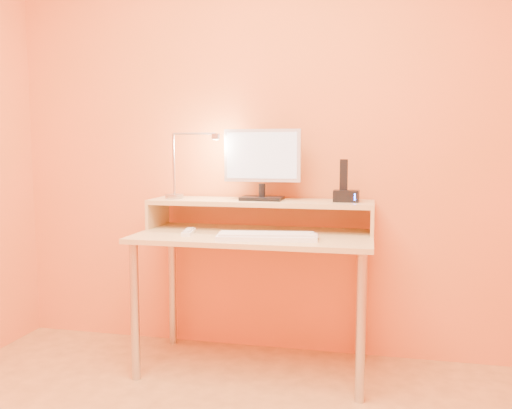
% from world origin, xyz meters
% --- Properties ---
extents(wall_back, '(3.00, 0.04, 2.50)m').
position_xyz_m(wall_back, '(0.00, 1.50, 1.25)').
color(wall_back, orange).
rests_on(wall_back, floor).
extents(desk_leg_fl, '(0.04, 0.04, 0.69)m').
position_xyz_m(desk_leg_fl, '(-0.55, 0.93, 0.35)').
color(desk_leg_fl, '#B5B5B7').
rests_on(desk_leg_fl, floor).
extents(desk_leg_fr, '(0.04, 0.04, 0.69)m').
position_xyz_m(desk_leg_fr, '(0.55, 0.93, 0.35)').
color(desk_leg_fr, '#B5B5B7').
rests_on(desk_leg_fr, floor).
extents(desk_leg_bl, '(0.04, 0.04, 0.69)m').
position_xyz_m(desk_leg_bl, '(-0.55, 1.43, 0.35)').
color(desk_leg_bl, '#B5B5B7').
rests_on(desk_leg_bl, floor).
extents(desk_leg_br, '(0.04, 0.04, 0.69)m').
position_xyz_m(desk_leg_br, '(0.55, 1.43, 0.35)').
color(desk_leg_br, '#B5B5B7').
rests_on(desk_leg_br, floor).
extents(desk_lower, '(1.20, 0.60, 0.02)m').
position_xyz_m(desk_lower, '(0.00, 1.18, 0.71)').
color(desk_lower, '#E2C47C').
rests_on(desk_lower, floor).
extents(shelf_riser_left, '(0.02, 0.30, 0.14)m').
position_xyz_m(shelf_riser_left, '(-0.59, 1.33, 0.79)').
color(shelf_riser_left, '#E2C47C').
rests_on(shelf_riser_left, desk_lower).
extents(shelf_riser_right, '(0.02, 0.30, 0.14)m').
position_xyz_m(shelf_riser_right, '(0.59, 1.33, 0.79)').
color(shelf_riser_right, '#E2C47C').
rests_on(shelf_riser_right, desk_lower).
extents(desk_shelf, '(1.20, 0.30, 0.02)m').
position_xyz_m(desk_shelf, '(0.00, 1.33, 0.87)').
color(desk_shelf, '#E2C47C').
rests_on(desk_shelf, desk_lower).
extents(monitor_foot, '(0.22, 0.16, 0.02)m').
position_xyz_m(monitor_foot, '(0.01, 1.33, 0.89)').
color(monitor_foot, black).
rests_on(monitor_foot, desk_shelf).
extents(monitor_neck, '(0.04, 0.04, 0.07)m').
position_xyz_m(monitor_neck, '(0.01, 1.33, 0.93)').
color(monitor_neck, black).
rests_on(monitor_neck, monitor_foot).
extents(monitor_panel, '(0.41, 0.05, 0.28)m').
position_xyz_m(monitor_panel, '(0.01, 1.34, 1.12)').
color(monitor_panel, silver).
rests_on(monitor_panel, monitor_neck).
extents(monitor_back, '(0.37, 0.02, 0.24)m').
position_xyz_m(monitor_back, '(0.01, 1.36, 1.12)').
color(monitor_back, black).
rests_on(monitor_back, monitor_panel).
extents(monitor_screen, '(0.37, 0.02, 0.24)m').
position_xyz_m(monitor_screen, '(0.01, 1.32, 1.12)').
color(monitor_screen, silver).
rests_on(monitor_screen, monitor_panel).
extents(lamp_base, '(0.10, 0.10, 0.02)m').
position_xyz_m(lamp_base, '(-0.48, 1.30, 0.89)').
color(lamp_base, '#B5B5B7').
rests_on(lamp_base, desk_shelf).
extents(lamp_post, '(0.01, 0.01, 0.33)m').
position_xyz_m(lamp_post, '(-0.48, 1.30, 1.07)').
color(lamp_post, '#B5B5B7').
rests_on(lamp_post, lamp_base).
extents(lamp_arm, '(0.24, 0.01, 0.01)m').
position_xyz_m(lamp_arm, '(-0.36, 1.30, 1.24)').
color(lamp_arm, '#B5B5B7').
rests_on(lamp_arm, lamp_post).
extents(lamp_head, '(0.04, 0.04, 0.03)m').
position_xyz_m(lamp_head, '(-0.24, 1.30, 1.22)').
color(lamp_head, '#B5B5B7').
rests_on(lamp_head, lamp_arm).
extents(lamp_bulb, '(0.03, 0.03, 0.00)m').
position_xyz_m(lamp_bulb, '(-0.24, 1.30, 1.20)').
color(lamp_bulb, '#FFEAC6').
rests_on(lamp_bulb, lamp_head).
extents(phone_dock, '(0.13, 0.10, 0.06)m').
position_xyz_m(phone_dock, '(0.46, 1.33, 0.91)').
color(phone_dock, black).
rests_on(phone_dock, desk_shelf).
extents(phone_handset, '(0.04, 0.03, 0.16)m').
position_xyz_m(phone_handset, '(0.44, 1.33, 1.02)').
color(phone_handset, black).
rests_on(phone_handset, phone_dock).
extents(phone_led, '(0.01, 0.00, 0.04)m').
position_xyz_m(phone_led, '(0.50, 1.28, 0.91)').
color(phone_led, blue).
rests_on(phone_led, phone_dock).
extents(keyboard, '(0.50, 0.22, 0.02)m').
position_xyz_m(keyboard, '(0.10, 1.03, 0.73)').
color(keyboard, white).
rests_on(keyboard, desk_lower).
extents(mouse, '(0.07, 0.11, 0.03)m').
position_xyz_m(mouse, '(0.31, 1.06, 0.74)').
color(mouse, silver).
rests_on(mouse, desk_lower).
extents(remote_control, '(0.07, 0.18, 0.02)m').
position_xyz_m(remote_control, '(-0.33, 1.10, 0.73)').
color(remote_control, white).
rests_on(remote_control, desk_lower).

